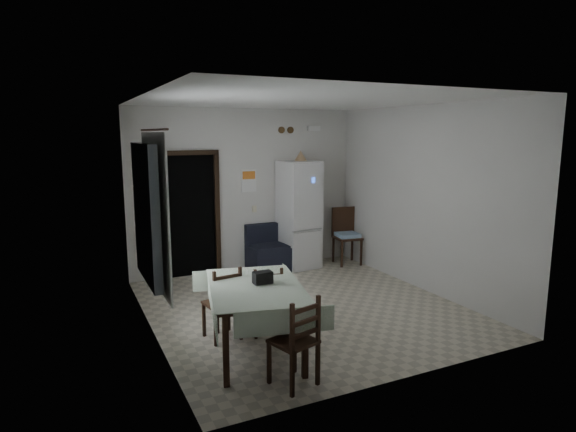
% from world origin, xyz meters
% --- Properties ---
extents(ground, '(4.50, 4.50, 0.00)m').
position_xyz_m(ground, '(0.00, 0.00, 0.00)').
color(ground, '#B7AE96').
rests_on(ground, ground).
extents(ceiling, '(4.20, 4.50, 0.02)m').
position_xyz_m(ceiling, '(0.00, 0.00, 2.90)').
color(ceiling, white).
rests_on(ceiling, ground).
extents(wall_back, '(4.20, 0.02, 2.90)m').
position_xyz_m(wall_back, '(0.00, 2.25, 1.45)').
color(wall_back, silver).
rests_on(wall_back, ground).
extents(wall_front, '(4.20, 0.02, 2.90)m').
position_xyz_m(wall_front, '(0.00, -2.25, 1.45)').
color(wall_front, silver).
rests_on(wall_front, ground).
extents(wall_left, '(0.02, 4.50, 2.90)m').
position_xyz_m(wall_left, '(-2.10, 0.00, 1.45)').
color(wall_left, silver).
rests_on(wall_left, ground).
extents(wall_right, '(0.02, 4.50, 2.90)m').
position_xyz_m(wall_right, '(2.10, 0.00, 1.45)').
color(wall_right, silver).
rests_on(wall_right, ground).
extents(doorway, '(1.06, 0.52, 2.22)m').
position_xyz_m(doorway, '(-1.05, 2.45, 1.06)').
color(doorway, black).
rests_on(doorway, ground).
extents(window_recess, '(0.10, 1.20, 1.60)m').
position_xyz_m(window_recess, '(-2.15, -0.20, 1.55)').
color(window_recess, silver).
rests_on(window_recess, ground).
extents(curtain, '(0.02, 1.45, 1.85)m').
position_xyz_m(curtain, '(-2.04, -0.20, 1.55)').
color(curtain, silver).
rests_on(curtain, ground).
extents(curtain_rod, '(0.02, 1.60, 0.02)m').
position_xyz_m(curtain_rod, '(-2.03, -0.20, 2.50)').
color(curtain_rod, black).
rests_on(curtain_rod, ground).
extents(calendar, '(0.28, 0.02, 0.40)m').
position_xyz_m(calendar, '(0.05, 2.24, 1.62)').
color(calendar, white).
rests_on(calendar, ground).
extents(calendar_image, '(0.24, 0.01, 0.14)m').
position_xyz_m(calendar_image, '(0.05, 2.23, 1.72)').
color(calendar_image, orange).
rests_on(calendar_image, ground).
extents(light_switch, '(0.08, 0.02, 0.12)m').
position_xyz_m(light_switch, '(0.15, 2.24, 1.10)').
color(light_switch, beige).
rests_on(light_switch, ground).
extents(vent_left, '(0.12, 0.03, 0.12)m').
position_xyz_m(vent_left, '(0.70, 2.23, 2.52)').
color(vent_left, brown).
rests_on(vent_left, ground).
extents(vent_right, '(0.12, 0.03, 0.12)m').
position_xyz_m(vent_right, '(0.88, 2.23, 2.52)').
color(vent_right, brown).
rests_on(vent_right, ground).
extents(emergency_light, '(0.25, 0.07, 0.09)m').
position_xyz_m(emergency_light, '(1.35, 2.21, 2.55)').
color(emergency_light, white).
rests_on(emergency_light, ground).
extents(fridge, '(0.71, 0.71, 1.97)m').
position_xyz_m(fridge, '(0.91, 1.93, 0.98)').
color(fridge, white).
rests_on(fridge, ground).
extents(tan_cone, '(0.25, 0.25, 0.18)m').
position_xyz_m(tan_cone, '(0.96, 1.97, 2.06)').
color(tan_cone, tan).
rests_on(tan_cone, fridge).
extents(navy_seat, '(0.69, 0.67, 0.83)m').
position_xyz_m(navy_seat, '(0.29, 1.93, 0.41)').
color(navy_seat, black).
rests_on(navy_seat, ground).
extents(corner_chair, '(0.52, 0.52, 1.07)m').
position_xyz_m(corner_chair, '(1.83, 1.71, 0.53)').
color(corner_chair, black).
rests_on(corner_chair, ground).
extents(dining_table, '(1.32, 1.71, 0.80)m').
position_xyz_m(dining_table, '(-1.15, -1.07, 0.40)').
color(dining_table, '#B3C5A8').
rests_on(dining_table, ground).
extents(black_bag, '(0.21, 0.13, 0.14)m').
position_xyz_m(black_bag, '(-1.05, -1.03, 0.86)').
color(black_bag, black).
rests_on(black_bag, dining_table).
extents(dining_chair_far_left, '(0.44, 0.44, 0.91)m').
position_xyz_m(dining_chair_far_left, '(-1.37, -0.51, 0.45)').
color(dining_chair_far_left, black).
rests_on(dining_chair_far_left, ground).
extents(dining_chair_far_right, '(0.45, 0.45, 0.87)m').
position_xyz_m(dining_chair_far_right, '(-0.82, -0.59, 0.43)').
color(dining_chair_far_right, black).
rests_on(dining_chair_far_right, ground).
extents(dining_chair_near_head, '(0.49, 0.49, 0.93)m').
position_xyz_m(dining_chair_near_head, '(-1.07, -1.86, 0.46)').
color(dining_chair_near_head, black).
rests_on(dining_chair_near_head, ground).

